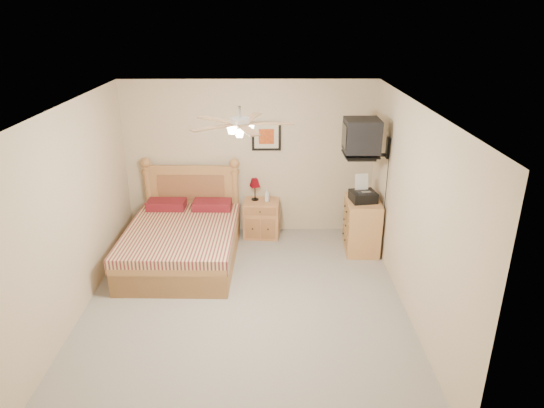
# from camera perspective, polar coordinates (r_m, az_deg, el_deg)

# --- Properties ---
(floor) EXTENTS (4.50, 4.50, 0.00)m
(floor) POSITION_cam_1_polar(r_m,az_deg,el_deg) (6.30, -3.16, -11.60)
(floor) COLOR gray
(floor) RESTS_ON ground
(ceiling) EXTENTS (4.00, 4.50, 0.04)m
(ceiling) POSITION_cam_1_polar(r_m,az_deg,el_deg) (5.34, -3.72, 11.36)
(ceiling) COLOR white
(ceiling) RESTS_ON ground
(wall_back) EXTENTS (4.00, 0.04, 2.50)m
(wall_back) POSITION_cam_1_polar(r_m,az_deg,el_deg) (7.82, -2.64, 5.37)
(wall_back) COLOR beige
(wall_back) RESTS_ON ground
(wall_front) EXTENTS (4.00, 0.04, 2.50)m
(wall_front) POSITION_cam_1_polar(r_m,az_deg,el_deg) (3.74, -5.09, -14.64)
(wall_front) COLOR beige
(wall_front) RESTS_ON ground
(wall_left) EXTENTS (0.04, 4.50, 2.50)m
(wall_left) POSITION_cam_1_polar(r_m,az_deg,el_deg) (6.14, -22.40, -1.06)
(wall_left) COLOR beige
(wall_left) RESTS_ON ground
(wall_right) EXTENTS (0.04, 4.50, 2.50)m
(wall_right) POSITION_cam_1_polar(r_m,az_deg,el_deg) (5.95, 16.21, -0.97)
(wall_right) COLOR beige
(wall_right) RESTS_ON ground
(bed) EXTENTS (1.58, 2.04, 1.30)m
(bed) POSITION_cam_1_polar(r_m,az_deg,el_deg) (7.08, -10.74, -2.02)
(bed) COLOR #B08347
(bed) RESTS_ON ground
(nightstand) EXTENTS (0.60, 0.47, 0.61)m
(nightstand) POSITION_cam_1_polar(r_m,az_deg,el_deg) (7.91, -1.24, -1.70)
(nightstand) COLOR tan
(nightstand) RESTS_ON ground
(table_lamp) EXTENTS (0.26, 0.26, 0.36)m
(table_lamp) POSITION_cam_1_polar(r_m,az_deg,el_deg) (7.79, -2.02, 1.76)
(table_lamp) COLOR #5C020B
(table_lamp) RESTS_ON nightstand
(lotion_bottle) EXTENTS (0.10, 0.10, 0.21)m
(lotion_bottle) POSITION_cam_1_polar(r_m,az_deg,el_deg) (7.75, -0.59, 1.06)
(lotion_bottle) COLOR silver
(lotion_bottle) RESTS_ON nightstand
(framed_picture) EXTENTS (0.46, 0.04, 0.46)m
(framed_picture) POSITION_cam_1_polar(r_m,az_deg,el_deg) (7.70, -0.67, 7.98)
(framed_picture) COLOR black
(framed_picture) RESTS_ON wall_back
(dresser) EXTENTS (0.51, 0.72, 0.82)m
(dresser) POSITION_cam_1_polar(r_m,az_deg,el_deg) (7.53, 10.55, -2.47)
(dresser) COLOR tan
(dresser) RESTS_ON ground
(fax_machine) EXTENTS (0.42, 0.43, 0.38)m
(fax_machine) POSITION_cam_1_polar(r_m,az_deg,el_deg) (7.28, 10.74, 1.77)
(fax_machine) COLOR black
(fax_machine) RESTS_ON dresser
(magazine_lower) EXTENTS (0.19, 0.26, 0.02)m
(magazine_lower) POSITION_cam_1_polar(r_m,az_deg,el_deg) (7.60, 10.06, 1.24)
(magazine_lower) COLOR beige
(magazine_lower) RESTS_ON dresser
(magazine_upper) EXTENTS (0.24, 0.29, 0.02)m
(magazine_upper) POSITION_cam_1_polar(r_m,az_deg,el_deg) (7.62, 10.20, 1.47)
(magazine_upper) COLOR gray
(magazine_upper) RESTS_ON magazine_lower
(wall_tv) EXTENTS (0.56, 0.46, 0.58)m
(wall_tv) POSITION_cam_1_polar(r_m,az_deg,el_deg) (6.95, 11.72, 7.59)
(wall_tv) COLOR black
(wall_tv) RESTS_ON wall_right
(ceiling_fan) EXTENTS (1.14, 1.14, 0.28)m
(ceiling_fan) POSITION_cam_1_polar(r_m,az_deg,el_deg) (5.18, -3.80, 9.44)
(ceiling_fan) COLOR white
(ceiling_fan) RESTS_ON ceiling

